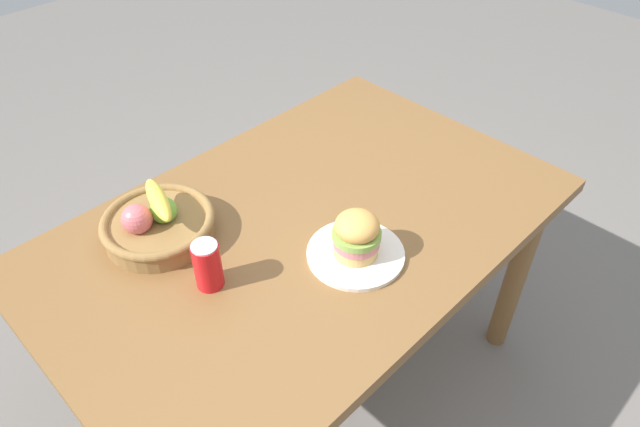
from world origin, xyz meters
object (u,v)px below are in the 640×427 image
(fruit_basket, at_px, (158,223))
(soda_can, at_px, (208,265))
(plate, at_px, (357,253))
(sandwich, at_px, (358,234))

(fruit_basket, bearing_deg, soda_can, -92.46)
(soda_can, bearing_deg, plate, -29.58)
(sandwich, relative_size, fruit_basket, 0.42)
(plate, bearing_deg, fruit_basket, 126.76)
(soda_can, height_order, fruit_basket, fruit_basket)
(plate, bearing_deg, sandwich, 0.00)
(plate, height_order, fruit_basket, fruit_basket)
(plate, distance_m, sandwich, 0.07)
(plate, distance_m, soda_can, 0.37)
(fruit_basket, bearing_deg, plate, -53.24)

